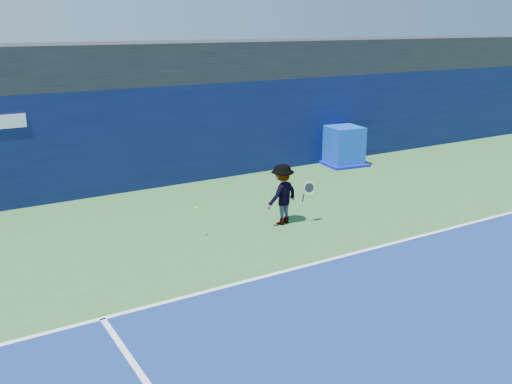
{
  "coord_description": "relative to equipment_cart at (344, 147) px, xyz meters",
  "views": [
    {
      "loc": [
        -7.19,
        -5.66,
        4.77
      ],
      "look_at": [
        -0.67,
        5.2,
        1.0
      ],
      "focal_mm": 40.0,
      "sensor_mm": 36.0,
      "label": 1
    }
  ],
  "objects": [
    {
      "name": "equipment_cart",
      "position": [
        0.0,
        0.0,
        0.0
      ],
      "size": [
        1.56,
        1.56,
        1.34
      ],
      "color": "#0D3ABC",
      "rests_on": "ground"
    },
    {
      "name": "stadium_band",
      "position": [
        -5.43,
        2.07,
        2.99
      ],
      "size": [
        36.0,
        3.0,
        1.2
      ],
      "primitive_type": "cube",
      "color": "black",
      "rests_on": "back_wall_assembly"
    },
    {
      "name": "baseline",
      "position": [
        -5.43,
        -6.43,
        -0.6
      ],
      "size": [
        24.0,
        0.1,
        0.01
      ],
      "primitive_type": "cube",
      "color": "white",
      "rests_on": "ground"
    },
    {
      "name": "ground",
      "position": [
        -5.43,
        -9.43,
        -0.61
      ],
      "size": [
        80.0,
        80.0,
        0.0
      ],
      "primitive_type": "plane",
      "color": "#2E672E",
      "rests_on": "ground"
    },
    {
      "name": "tennis_ball",
      "position": [
        -7.44,
        -3.84,
        0.12
      ],
      "size": [
        0.07,
        0.07,
        0.07
      ],
      "color": "#C7DA18",
      "rests_on": "ground"
    },
    {
      "name": "tennis_player",
      "position": [
        -5.21,
        -4.0,
        0.14
      ],
      "size": [
        1.27,
        0.82,
        1.5
      ],
      "color": "white",
      "rests_on": "ground"
    },
    {
      "name": "back_wall_assembly",
      "position": [
        -5.43,
        1.07,
        0.89
      ],
      "size": [
        36.0,
        1.03,
        3.0
      ],
      "color": "#0B133D",
      "rests_on": "ground"
    }
  ]
}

